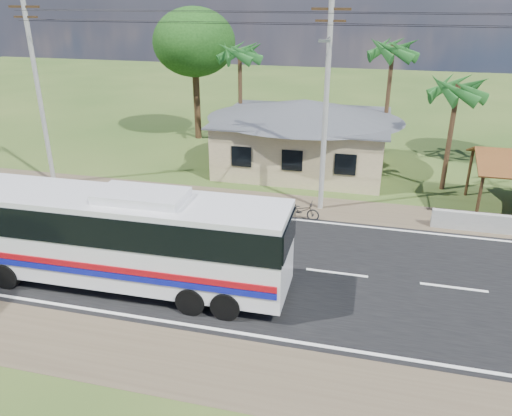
# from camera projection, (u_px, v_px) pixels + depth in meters

# --- Properties ---
(ground) EXTENTS (120.00, 120.00, 0.00)m
(ground) POSITION_uv_depth(u_px,v_px,m) (231.00, 260.00, 21.26)
(ground) COLOR #274317
(ground) RESTS_ON ground
(road) EXTENTS (120.00, 16.00, 0.03)m
(road) POSITION_uv_depth(u_px,v_px,m) (231.00, 260.00, 21.26)
(road) COLOR black
(road) RESTS_ON ground
(house) EXTENTS (12.40, 10.00, 5.00)m
(house) POSITION_uv_depth(u_px,v_px,m) (304.00, 127.00, 31.55)
(house) COLOR tan
(house) RESTS_ON ground
(concrete_barrier) EXTENTS (7.00, 0.30, 0.90)m
(concrete_barrier) POSITION_uv_depth(u_px,v_px,m) (509.00, 225.00, 23.41)
(concrete_barrier) COLOR #9E9E99
(concrete_barrier) RESTS_ON ground
(utility_poles) EXTENTS (32.80, 2.22, 11.00)m
(utility_poles) POSITION_uv_depth(u_px,v_px,m) (319.00, 98.00, 24.14)
(utility_poles) COLOR #9E9E99
(utility_poles) RESTS_ON ground
(palm_near) EXTENTS (2.80, 2.80, 6.70)m
(palm_near) POSITION_uv_depth(u_px,v_px,m) (457.00, 89.00, 26.67)
(palm_near) COLOR #47301E
(palm_near) RESTS_ON ground
(palm_mid) EXTENTS (2.80, 2.80, 8.20)m
(palm_mid) POSITION_uv_depth(u_px,v_px,m) (393.00, 51.00, 30.87)
(palm_mid) COLOR #47301E
(palm_mid) RESTS_ON ground
(palm_far) EXTENTS (2.80, 2.80, 7.70)m
(palm_far) POSITION_uv_depth(u_px,v_px,m) (240.00, 53.00, 33.72)
(palm_far) COLOR #47301E
(palm_far) RESTS_ON ground
(tree_behind_house) EXTENTS (6.00, 6.00, 9.61)m
(tree_behind_house) POSITION_uv_depth(u_px,v_px,m) (194.00, 43.00, 36.21)
(tree_behind_house) COLOR #47301E
(tree_behind_house) RESTS_ON ground
(coach_bus) EXTENTS (12.93, 2.95, 4.00)m
(coach_bus) POSITION_uv_depth(u_px,v_px,m) (119.00, 232.00, 18.60)
(coach_bus) COLOR silver
(coach_bus) RESTS_ON ground
(motorcycle) EXTENTS (1.90, 0.79, 0.98)m
(motorcycle) POSITION_uv_depth(u_px,v_px,m) (301.00, 210.00, 24.89)
(motorcycle) COLOR black
(motorcycle) RESTS_ON ground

